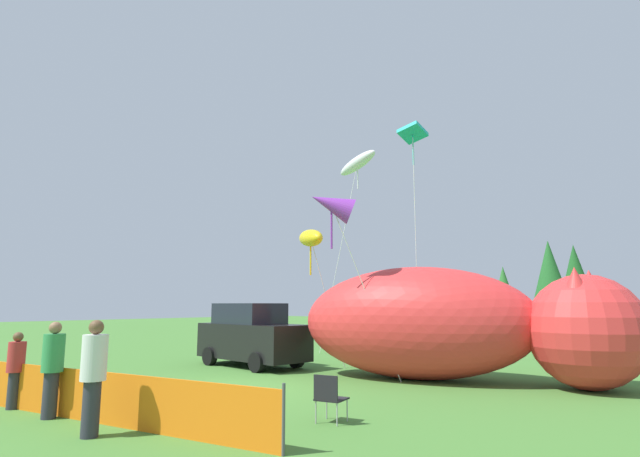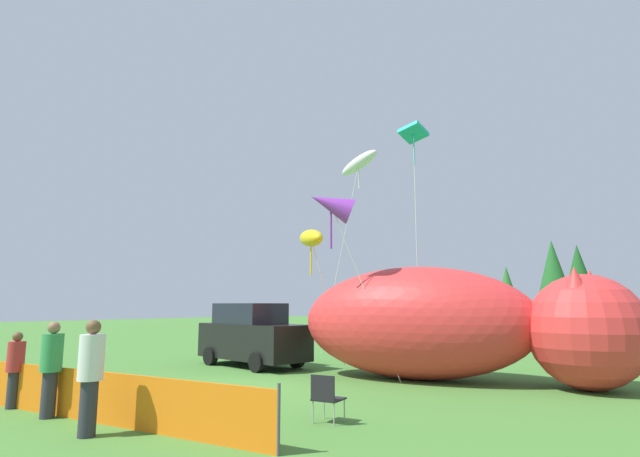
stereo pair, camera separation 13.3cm
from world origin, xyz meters
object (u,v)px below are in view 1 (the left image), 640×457
Objects in this scene: kite_purple_delta at (332,205)px; kite_teal_diamond at (413,137)px; kite_white_ghost at (357,164)px; kite_yellow_hero at (311,238)px; spectator_in_black_shirt at (16,367)px; folding_chair at (329,395)px; spectator_in_red_shirt at (93,372)px; inflatable_cat at (451,327)px; parked_car at (252,335)px; spectator_in_grey_shirt at (53,365)px.

kite_teal_diamond is (-0.44, 5.57, 3.60)m from kite_purple_delta.
kite_white_ghost is 1.99× the size of kite_yellow_hero.
kite_purple_delta reaches higher than spectator_in_black_shirt.
kite_teal_diamond is (-3.40, 9.27, 8.12)m from folding_chair.
spectator_in_red_shirt is 3.43m from spectator_in_black_shirt.
kite_white_ghost is at bearing 111.97° from kite_yellow_hero.
inflatable_cat is 12.12m from kite_white_ghost.
parked_car is 8.52m from spectator_in_grey_shirt.
spectator_in_red_shirt reaches higher than folding_chair.
kite_white_ghost is at bearing 121.71° from kite_purple_delta.
inflatable_cat is (-0.54, 6.09, 1.00)m from folding_chair.
spectator_in_grey_shirt is 0.96× the size of spectator_in_red_shirt.
kite_yellow_hero is at bearing 97.91° from spectator_in_grey_shirt.
folding_chair is 0.09× the size of inflatable_cat.
spectator_in_red_shirt is 0.39× the size of kite_yellow_hero.
folding_chair is at bearing 54.39° from spectator_in_red_shirt.
kite_white_ghost is (-3.76, 15.11, 8.02)m from spectator_in_grey_shirt.
folding_chair is 0.48× the size of spectator_in_grey_shirt.
kite_white_ghost reaches higher than kite_teal_diamond.
parked_car is at bearing 101.83° from spectator_in_black_shirt.
kite_yellow_hero reaches higher than folding_chair.
kite_teal_diamond is at bearing 59.66° from kite_yellow_hero.
spectator_in_grey_shirt is (3.18, -7.90, -0.08)m from parked_car.
kite_yellow_hero reaches higher than inflatable_cat.
kite_teal_diamond reaches higher than inflatable_cat.
kite_white_ghost is at bearing 21.33° from folding_chair.
kite_white_ghost reaches higher than spectator_in_red_shirt.
kite_yellow_hero is at bearing 169.47° from inflatable_cat.
spectator_in_red_shirt is at bearing 131.74° from folding_chair.
folding_chair is 0.46× the size of spectator_in_red_shirt.
spectator_in_red_shirt is (5.11, -8.02, -0.04)m from parked_car.
spectator_in_grey_shirt is 17.52m from kite_white_ghost.
folding_chair is at bearing 29.79° from spectator_in_black_shirt.
kite_purple_delta is at bearing -8.65° from parked_car.
parked_car is at bearing 44.98° from folding_chair.
spectator_in_grey_shirt is at bearing 5.25° from spectator_in_black_shirt.
spectator_in_black_shirt is at bearing -73.94° from parked_car.
spectator_in_black_shirt is 0.32× the size of kite_yellow_hero.
parked_car reaches higher than spectator_in_grey_shirt.
inflatable_cat is at bearing -37.94° from kite_white_ghost.
inflatable_cat reaches higher than folding_chair.
spectator_in_grey_shirt is 8.07m from kite_purple_delta.
folding_chair is (7.46, -4.73, -0.57)m from parked_car.
spectator_in_red_shirt is (-1.82, -9.37, -0.47)m from inflatable_cat.
spectator_in_grey_shirt reaches higher than spectator_in_black_shirt.
spectator_in_red_shirt is at bearing -85.25° from kite_teal_diamond.
kite_white_ghost reaches higher than kite_yellow_hero.
spectator_in_black_shirt is (-5.24, -9.40, -0.64)m from inflatable_cat.
kite_white_ghost is at bearing 98.45° from spectator_in_black_shirt.
kite_purple_delta reaches higher than spectator_in_red_shirt.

